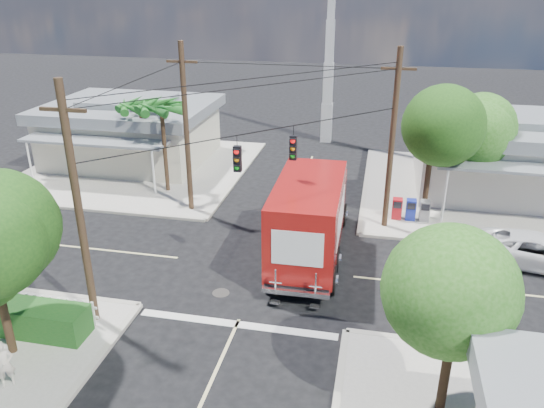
# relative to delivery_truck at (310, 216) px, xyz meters

# --- Properties ---
(ground) EXTENTS (120.00, 120.00, 0.00)m
(ground) POSITION_rel_delivery_truck_xyz_m (-1.85, -1.55, -1.97)
(ground) COLOR black
(ground) RESTS_ON ground
(sidewalk_ne) EXTENTS (14.12, 14.12, 0.14)m
(sidewalk_ne) POSITION_rel_delivery_truck_xyz_m (9.03, 9.33, -1.90)
(sidewalk_ne) COLOR #A39D93
(sidewalk_ne) RESTS_ON ground
(sidewalk_nw) EXTENTS (14.12, 14.12, 0.14)m
(sidewalk_nw) POSITION_rel_delivery_truck_xyz_m (-12.73, 9.33, -1.90)
(sidewalk_nw) COLOR #A39D93
(sidewalk_nw) RESTS_ON ground
(road_markings) EXTENTS (32.00, 32.00, 0.01)m
(road_markings) POSITION_rel_delivery_truck_xyz_m (-1.85, -3.02, -1.96)
(road_markings) COLOR beige
(road_markings) RESTS_ON ground
(building_ne) EXTENTS (11.80, 10.20, 4.50)m
(building_ne) POSITION_rel_delivery_truck_xyz_m (10.65, 10.42, 0.35)
(building_ne) COLOR silver
(building_ne) RESTS_ON sidewalk_ne
(building_nw) EXTENTS (10.80, 10.20, 4.30)m
(building_nw) POSITION_rel_delivery_truck_xyz_m (-13.85, 10.92, 0.26)
(building_nw) COLOR beige
(building_nw) RESTS_ON sidewalk_nw
(radio_tower) EXTENTS (0.80, 0.80, 17.00)m
(radio_tower) POSITION_rel_delivery_truck_xyz_m (-1.35, 18.45, 3.68)
(radio_tower) COLOR silver
(radio_tower) RESTS_ON ground
(tree_ne_front) EXTENTS (4.21, 4.14, 6.66)m
(tree_ne_front) POSITION_rel_delivery_truck_xyz_m (5.36, 5.21, 2.80)
(tree_ne_front) COLOR #422D1C
(tree_ne_front) RESTS_ON sidewalk_ne
(tree_ne_back) EXTENTS (3.77, 3.66, 5.82)m
(tree_ne_back) POSITION_rel_delivery_truck_xyz_m (7.96, 7.41, 2.22)
(tree_ne_back) COLOR #422D1C
(tree_ne_back) RESTS_ON sidewalk_ne
(tree_se) EXTENTS (3.67, 3.54, 5.62)m
(tree_se) POSITION_rel_delivery_truck_xyz_m (5.16, -8.79, 2.08)
(tree_se) COLOR #422D1C
(tree_se) RESTS_ON sidewalk_se
(palm_nw_front) EXTENTS (3.01, 3.08, 5.59)m
(palm_nw_front) POSITION_rel_delivery_truck_xyz_m (-9.35, 5.95, 3.08)
(palm_nw_front) COLOR #422D1C
(palm_nw_front) RESTS_ON sidewalk_nw
(palm_nw_back) EXTENTS (3.01, 3.08, 5.19)m
(palm_nw_back) POSITION_rel_delivery_truck_xyz_m (-11.35, 7.45, 2.71)
(palm_nw_back) COLOR #422D1C
(palm_nw_back) RESTS_ON sidewalk_nw
(utility_poles) EXTENTS (12.00, 10.68, 9.00)m
(utility_poles) POSITION_rel_delivery_truck_xyz_m (-3.43, 0.06, 2.71)
(utility_poles) COLOR #473321
(utility_poles) RESTS_ON ground
(picket_fence) EXTENTS (5.94, 0.06, 1.00)m
(picket_fence) POSITION_rel_delivery_truck_xyz_m (-9.65, -7.15, -1.28)
(picket_fence) COLOR silver
(picket_fence) RESTS_ON sidewalk_sw
(hedge_sw) EXTENTS (6.20, 1.20, 1.10)m
(hedge_sw) POSITION_rel_delivery_truck_xyz_m (-9.85, -7.95, -1.28)
(hedge_sw) COLOR #154C18
(hedge_sw) RESTS_ON sidewalk_sw
(vending_boxes) EXTENTS (1.90, 0.50, 1.10)m
(vending_boxes) POSITION_rel_delivery_truck_xyz_m (4.65, 4.65, -1.28)
(vending_boxes) COLOR #A51018
(vending_boxes) RESTS_ON sidewalk_ne
(delivery_truck) EXTENTS (3.03, 9.01, 3.87)m
(delivery_truck) POSITION_rel_delivery_truck_xyz_m (0.00, 0.00, 0.00)
(delivery_truck) COLOR black
(delivery_truck) RESTS_ON ground
(parked_car) EXTENTS (5.51, 3.21, 1.44)m
(parked_car) POSITION_rel_delivery_truck_xyz_m (9.95, 1.13, -1.25)
(parked_car) COLOR silver
(parked_car) RESTS_ON ground
(pedestrian) EXTENTS (0.69, 0.65, 1.59)m
(pedestrian) POSITION_rel_delivery_truck_xyz_m (-7.93, -10.50, -1.03)
(pedestrian) COLOR beige
(pedestrian) RESTS_ON sidewalk_sw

